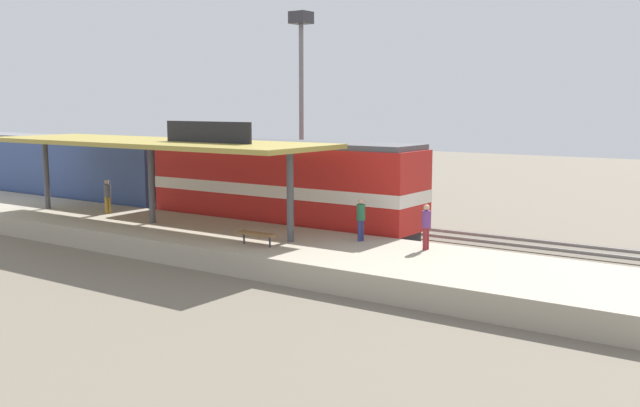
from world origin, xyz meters
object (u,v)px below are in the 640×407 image
object	(u,v)px
person_walking	(361,217)
passenger_carriage_front	(54,169)
platform_bench	(257,234)
locomotive	(282,187)
light_mast	(301,69)
person_boarding	(426,225)
freight_car	(240,179)
person_waiting	(107,195)

from	to	relation	value
person_walking	passenger_carriage_front	bearing A→B (deg)	83.24
platform_bench	locomotive	xyz separation A→B (m)	(6.00, 3.45, 1.07)
light_mast	person_boarding	world-z (taller)	light_mast
person_walking	platform_bench	bearing A→B (deg)	138.27
platform_bench	person_walking	size ratio (longest dim) A/B	0.99
passenger_carriage_front	person_walking	world-z (taller)	passenger_carriage_front
light_mast	person_boarding	bearing A→B (deg)	-128.02
light_mast	freight_car	bearing A→B (deg)	146.99
person_waiting	person_walking	bearing A→B (deg)	-85.66
passenger_carriage_front	freight_car	size ratio (longest dim) A/B	1.67
person_walking	light_mast	bearing A→B (deg)	45.44
platform_bench	person_walking	world-z (taller)	person_walking
platform_bench	person_boarding	world-z (taller)	person_boarding
platform_bench	person_boarding	size ratio (longest dim) A/B	0.99
freight_car	person_waiting	distance (m)	8.65
light_mast	person_waiting	distance (m)	13.86
passenger_carriage_front	light_mast	distance (m)	16.66
person_waiting	platform_bench	bearing A→B (deg)	-100.18
person_walking	person_boarding	distance (m)	2.94
locomotive	freight_car	xyz separation A→B (m)	(4.60, 6.68, -0.44)
person_boarding	locomotive	bearing A→B (deg)	72.06
platform_bench	light_mast	world-z (taller)	light_mast
light_mast	platform_bench	bearing A→B (deg)	-149.74
person_boarding	passenger_carriage_front	bearing A→B (deg)	83.76
light_mast	person_walking	distance (m)	16.56
platform_bench	person_waiting	world-z (taller)	person_waiting
freight_car	person_walking	distance (m)	14.92
passenger_carriage_front	light_mast	bearing A→B (deg)	-59.80
platform_bench	locomotive	bearing A→B (deg)	29.91
passenger_carriage_front	freight_car	distance (m)	12.23
person_boarding	freight_car	bearing A→B (deg)	64.47
platform_bench	person_walking	bearing A→B (deg)	-41.73
freight_car	person_boarding	distance (m)	17.57
platform_bench	person_waiting	xyz separation A→B (m)	(2.05, 11.40, 0.51)
person_waiting	person_walking	distance (m)	14.23
person_boarding	platform_bench	bearing A→B (deg)	117.91
light_mast	person_waiting	world-z (taller)	light_mast
freight_car	person_waiting	size ratio (longest dim) A/B	7.02
person_waiting	person_boarding	world-z (taller)	same
freight_car	person_waiting	bearing A→B (deg)	171.56
passenger_carriage_front	light_mast	size ratio (longest dim) A/B	1.71
freight_car	person_waiting	xyz separation A→B (m)	(-8.55, 1.27, -0.12)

